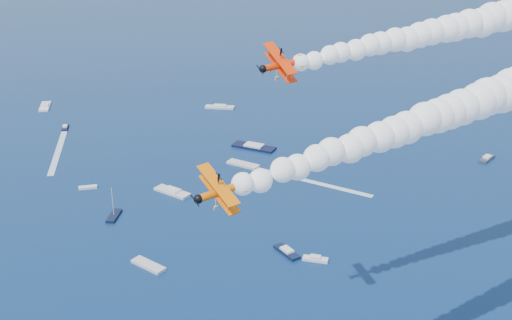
{
  "coord_description": "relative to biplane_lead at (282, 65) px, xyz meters",
  "views": [
    {
      "loc": [
        -1.52,
        -59.85,
        83.63
      ],
      "look_at": [
        -1.09,
        22.48,
        47.73
      ],
      "focal_mm": 45.86,
      "sensor_mm": 36.0,
      "label": 1
    }
  ],
  "objects": [
    {
      "name": "biplane_lead",
      "position": [
        0.0,
        0.0,
        0.0
      ],
      "size": [
        10.81,
        11.99,
        8.29
      ],
      "primitive_type": null,
      "rotation": [
        -0.38,
        0.07,
        3.59
      ],
      "color": "#F93105"
    },
    {
      "name": "biplane_trail",
      "position": [
        -8.15,
        -30.37,
        -6.56
      ],
      "size": [
        10.08,
        10.89,
        7.05
      ],
      "primitive_type": null,
      "rotation": [
        -0.3,
        0.07,
        3.69
      ],
      "color": "#FF6C05"
    },
    {
      "name": "smoke_trail_lead",
      "position": [
        29.66,
        14.24,
        2.53
      ],
      "size": [
        69.01,
        55.88,
        11.96
      ],
      "primitive_type": null,
      "rotation": [
        0.0,
        0.0,
        3.59
      ],
      "color": "white"
    },
    {
      "name": "smoke_trail_trail",
      "position": [
        19.84,
        -13.09,
        -4.03
      ],
      "size": [
        69.3,
        62.95,
        11.96
      ],
      "primitive_type": null,
      "rotation": [
        0.0,
        0.0,
        3.69
      ],
      "color": "white"
    },
    {
      "name": "spectator_boats",
      "position": [
        2.15,
        73.03,
        -56.66
      ],
      "size": [
        215.92,
        162.49,
        0.7
      ],
      "color": "black",
      "rests_on": "ground"
    },
    {
      "name": "boat_wakes",
      "position": [
        19.97,
        84.7,
        -56.98
      ],
      "size": [
        201.23,
        60.29,
        0.04
      ],
      "color": "white",
      "rests_on": "ground"
    }
  ]
}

